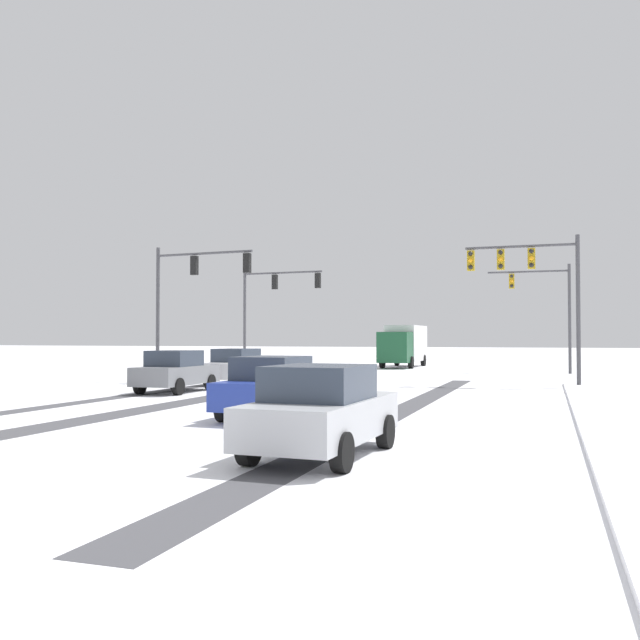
# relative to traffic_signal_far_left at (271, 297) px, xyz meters

# --- Properties ---
(wheel_track_left_lane) EXTENTS (1.18, 28.78, 0.01)m
(wheel_track_left_lane) POSITION_rel_traffic_signal_far_left_xyz_m (4.95, -19.02, -4.60)
(wheel_track_left_lane) COLOR #4C4C51
(wheel_track_left_lane) RESTS_ON ground
(wheel_track_right_lane) EXTENTS (0.90, 28.78, 0.01)m
(wheel_track_right_lane) POSITION_rel_traffic_signal_far_left_xyz_m (12.15, -19.02, -4.60)
(wheel_track_right_lane) COLOR #4C4C51
(wheel_track_right_lane) RESTS_ON ground
(wheel_track_center) EXTENTS (0.86, 28.78, 0.01)m
(wheel_track_center) POSITION_rel_traffic_signal_far_left_xyz_m (1.70, -19.02, -4.60)
(wheel_track_center) COLOR #4C4C51
(wheel_track_center) RESTS_ON ground
(traffic_signal_far_left) EXTENTS (5.25, 0.52, 6.50)m
(traffic_signal_far_left) POSITION_rel_traffic_signal_far_left_xyz_m (0.00, 0.00, 0.00)
(traffic_signal_far_left) COLOR #47474C
(traffic_signal_far_left) RESTS_ON ground
(traffic_signal_near_left) EXTENTS (5.23, 0.56, 6.50)m
(traffic_signal_near_left) POSITION_rel_traffic_signal_far_left_xyz_m (-0.01, -10.03, -0.00)
(traffic_signal_near_left) COLOR #47474C
(traffic_signal_near_left) RESTS_ON ground
(traffic_signal_near_right) EXTENTS (4.79, 0.38, 6.50)m
(traffic_signal_near_right) POSITION_rel_traffic_signal_far_left_xyz_m (15.54, -7.96, 0.14)
(traffic_signal_near_right) COLOR #47474C
(traffic_signal_near_right) RESTS_ON ground
(traffic_signal_far_right) EXTENTS (4.78, 0.43, 6.50)m
(traffic_signal_far_right) POSITION_rel_traffic_signal_far_left_xyz_m (16.16, 4.02, -0.26)
(traffic_signal_far_right) COLOR #47474C
(traffic_signal_far_right) RESTS_ON ground
(car_white_lead) EXTENTS (2.01, 4.19, 1.62)m
(car_white_lead) POSITION_rel_traffic_signal_far_left_xyz_m (2.78, -10.58, -3.79)
(car_white_lead) COLOR silver
(car_white_lead) RESTS_ON ground
(car_grey_second) EXTENTS (1.87, 4.12, 1.62)m
(car_grey_second) POSITION_rel_traffic_signal_far_left_xyz_m (2.47, -15.46, -3.79)
(car_grey_second) COLOR slate
(car_grey_second) RESTS_ON ground
(car_blue_third) EXTENTS (1.94, 4.15, 1.62)m
(car_blue_third) POSITION_rel_traffic_signal_far_left_xyz_m (9.32, -22.14, -3.79)
(car_blue_third) COLOR #233899
(car_blue_third) RESTS_ON ground
(car_silver_fourth) EXTENTS (1.97, 4.17, 1.62)m
(car_silver_fourth) POSITION_rel_traffic_signal_far_left_xyz_m (12.36, -27.30, -3.79)
(car_silver_fourth) COLOR #B7BABF
(car_silver_fourth) RESTS_ON ground
(box_truck_delivery) EXTENTS (2.35, 7.42, 3.02)m
(box_truck_delivery) POSITION_rel_traffic_signal_far_left_xyz_m (6.24, 10.06, -2.97)
(box_truck_delivery) COLOR #194C2D
(box_truck_delivery) RESTS_ON ground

